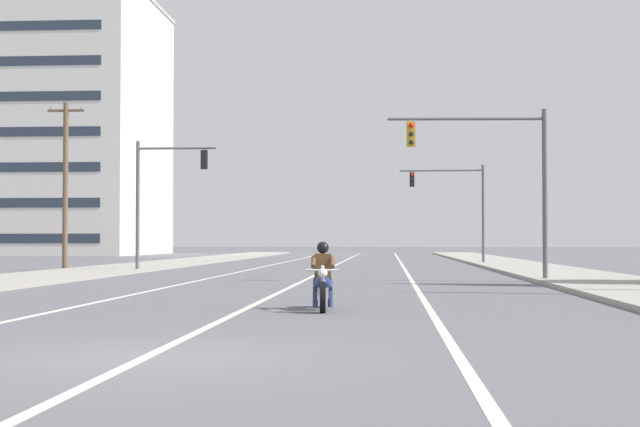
# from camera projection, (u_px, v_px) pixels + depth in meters

# --- Properties ---
(ground_plane) EXTENTS (400.00, 400.00, 0.00)m
(ground_plane) POSITION_uv_depth(u_px,v_px,m) (149.00, 357.00, 11.82)
(ground_plane) COLOR #5B5B60
(lane_stripe_center) EXTENTS (0.16, 100.00, 0.01)m
(lane_stripe_center) POSITION_uv_depth(u_px,v_px,m) (337.00, 265.00, 56.69)
(lane_stripe_center) COLOR beige
(lane_stripe_center) RESTS_ON ground
(lane_stripe_left) EXTENTS (0.16, 100.00, 0.01)m
(lane_stripe_left) POSITION_uv_depth(u_px,v_px,m) (273.00, 265.00, 56.97)
(lane_stripe_left) COLOR beige
(lane_stripe_left) RESTS_ON ground
(lane_stripe_right) EXTENTS (0.16, 100.00, 0.01)m
(lane_stripe_right) POSITION_uv_depth(u_px,v_px,m) (402.00, 265.00, 56.40)
(lane_stripe_right) COLOR beige
(lane_stripe_right) RESTS_ON ground
(sidewalk_kerb_right) EXTENTS (4.40, 110.00, 0.14)m
(sidewalk_kerb_right) POSITION_uv_depth(u_px,v_px,m) (521.00, 266.00, 50.96)
(sidewalk_kerb_right) COLOR #9E998E
(sidewalk_kerb_right) RESTS_ON ground
(sidewalk_kerb_left) EXTENTS (4.40, 110.00, 0.14)m
(sidewalk_kerb_left) POSITION_uv_depth(u_px,v_px,m) (149.00, 265.00, 52.45)
(sidewalk_kerb_left) COLOR #9E998E
(sidewalk_kerb_left) RESTS_ON ground
(motorcycle_with_rider) EXTENTS (0.70, 2.19, 1.46)m
(motorcycle_with_rider) POSITION_uv_depth(u_px,v_px,m) (323.00, 282.00, 19.86)
(motorcycle_with_rider) COLOR black
(motorcycle_with_rider) RESTS_ON ground
(traffic_signal_near_right) EXTENTS (5.71, 0.60, 6.20)m
(traffic_signal_near_right) POSITION_uv_depth(u_px,v_px,m) (498.00, 166.00, 33.32)
(traffic_signal_near_right) COLOR #56565B
(traffic_signal_near_right) RESTS_ON ground
(traffic_signal_near_left) EXTENTS (3.84, 0.37, 6.20)m
(traffic_signal_near_left) POSITION_uv_depth(u_px,v_px,m) (160.00, 187.00, 44.07)
(traffic_signal_near_left) COLOR #56565B
(traffic_signal_near_left) RESTS_ON ground
(traffic_signal_mid_right) EXTENTS (5.26, 0.37, 6.20)m
(traffic_signal_mid_right) POSITION_uv_depth(u_px,v_px,m) (459.00, 198.00, 57.94)
(traffic_signal_mid_right) COLOR #56565B
(traffic_signal_mid_right) RESTS_ON ground
(utility_pole_left_near) EXTENTS (1.86, 0.26, 8.39)m
(utility_pole_left_near) POSITION_uv_depth(u_px,v_px,m) (65.00, 183.00, 46.50)
(utility_pole_left_near) COLOR brown
(utility_pole_left_near) RESTS_ON ground
(apartment_building_far_left_block) EXTENTS (23.53, 21.80, 27.15)m
(apartment_building_far_left_block) POSITION_uv_depth(u_px,v_px,m) (41.00, 126.00, 98.36)
(apartment_building_far_left_block) COLOR silver
(apartment_building_far_left_block) RESTS_ON ground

